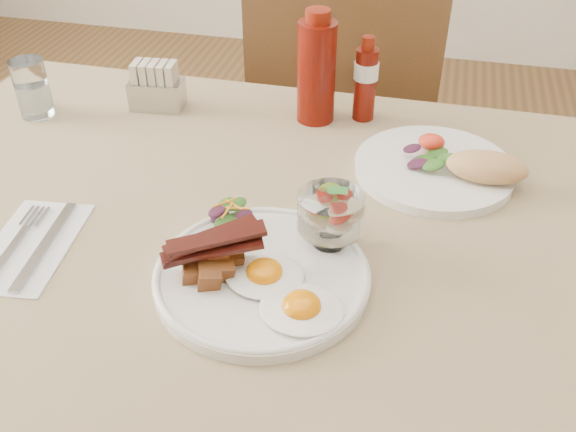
% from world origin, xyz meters
% --- Properties ---
extents(table, '(1.33, 0.88, 0.75)m').
position_xyz_m(table, '(0.00, 0.00, 0.66)').
color(table, '#57371B').
rests_on(table, ground).
extents(chair_far, '(0.42, 0.42, 0.93)m').
position_xyz_m(chair_far, '(0.00, 0.66, 0.52)').
color(chair_far, '#57371B').
rests_on(chair_far, ground).
extents(main_plate, '(0.28, 0.28, 0.02)m').
position_xyz_m(main_plate, '(0.02, -0.13, 0.76)').
color(main_plate, white).
rests_on(main_plate, table).
extents(fried_eggs, '(0.16, 0.14, 0.03)m').
position_xyz_m(fried_eggs, '(0.05, -0.16, 0.78)').
color(fried_eggs, white).
rests_on(fried_eggs, main_plate).
extents(bacon_potato_pile, '(0.13, 0.10, 0.06)m').
position_xyz_m(bacon_potato_pile, '(-0.04, -0.14, 0.80)').
color(bacon_potato_pile, brown).
rests_on(bacon_potato_pile, main_plate).
extents(side_salad, '(0.07, 0.06, 0.04)m').
position_xyz_m(side_salad, '(-0.05, -0.04, 0.78)').
color(side_salad, '#1D4A13').
rests_on(side_salad, main_plate).
extents(fruit_cup, '(0.09, 0.09, 0.09)m').
position_xyz_m(fruit_cup, '(0.09, -0.05, 0.82)').
color(fruit_cup, white).
rests_on(fruit_cup, main_plate).
extents(second_plate, '(0.27, 0.26, 0.06)m').
position_xyz_m(second_plate, '(0.24, 0.18, 0.77)').
color(second_plate, white).
rests_on(second_plate, table).
extents(ketchup_bottle, '(0.08, 0.08, 0.20)m').
position_xyz_m(ketchup_bottle, '(-0.01, 0.32, 0.85)').
color(ketchup_bottle, '#570C05').
rests_on(ketchup_bottle, table).
extents(hot_sauce_bottle, '(0.06, 0.06, 0.16)m').
position_xyz_m(hot_sauce_bottle, '(0.08, 0.35, 0.83)').
color(hot_sauce_bottle, '#570C05').
rests_on(hot_sauce_bottle, table).
extents(sugar_caddy, '(0.10, 0.06, 0.09)m').
position_xyz_m(sugar_caddy, '(-0.31, 0.29, 0.79)').
color(sugar_caddy, '#ACACB0').
rests_on(sugar_caddy, table).
extents(water_glass, '(0.06, 0.06, 0.11)m').
position_xyz_m(water_glass, '(-0.52, 0.22, 0.80)').
color(water_glass, white).
rests_on(water_glass, table).
extents(napkin_cutlery, '(0.13, 0.21, 0.01)m').
position_xyz_m(napkin_cutlery, '(-0.32, -0.14, 0.75)').
color(napkin_cutlery, white).
rests_on(napkin_cutlery, table).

